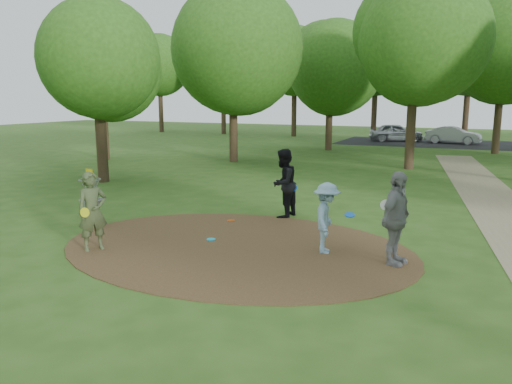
% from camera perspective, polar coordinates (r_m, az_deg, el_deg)
% --- Properties ---
extents(ground, '(100.00, 100.00, 0.00)m').
position_cam_1_polar(ground, '(11.66, -2.41, -6.33)').
color(ground, '#2D5119').
rests_on(ground, ground).
extents(dirt_clearing, '(8.40, 8.40, 0.02)m').
position_cam_1_polar(dirt_clearing, '(11.66, -2.41, -6.29)').
color(dirt_clearing, '#47301C').
rests_on(dirt_clearing, ground).
extents(parking_lot, '(14.00, 8.00, 0.01)m').
position_cam_1_polar(parking_lot, '(40.23, 19.71, 5.28)').
color(parking_lot, black).
rests_on(parking_lot, ground).
extents(player_observer_with_disc, '(0.72, 0.78, 1.80)m').
position_cam_1_polar(player_observer_with_disc, '(11.81, -18.18, -2.14)').
color(player_observer_with_disc, '#4C5933').
rests_on(player_observer_with_disc, ground).
extents(player_throwing_with_disc, '(1.06, 1.13, 1.59)m').
position_cam_1_polar(player_throwing_with_disc, '(11.15, 8.05, -2.98)').
color(player_throwing_with_disc, '#84ABC5').
rests_on(player_throwing_with_disc, ground).
extents(player_walking_with_disc, '(0.86, 1.04, 1.99)m').
position_cam_1_polar(player_walking_with_disc, '(14.35, 3.13, 1.00)').
color(player_walking_with_disc, black).
rests_on(player_walking_with_disc, ground).
extents(player_waiting_with_disc, '(0.76, 1.23, 1.96)m').
position_cam_1_polar(player_waiting_with_disc, '(10.61, 15.71, -2.97)').
color(player_waiting_with_disc, gray).
rests_on(player_waiting_with_disc, ground).
extents(disc_ground_cyan, '(0.22, 0.22, 0.02)m').
position_cam_1_polar(disc_ground_cyan, '(12.23, -5.16, -5.40)').
color(disc_ground_cyan, '#1BB7DC').
rests_on(disc_ground_cyan, dirt_clearing).
extents(disc_ground_red, '(0.22, 0.22, 0.02)m').
position_cam_1_polar(disc_ground_red, '(14.00, -2.89, -3.28)').
color(disc_ground_red, '#C44613').
rests_on(disc_ground_red, dirt_clearing).
extents(car_left, '(4.38, 2.57, 1.40)m').
position_cam_1_polar(car_left, '(40.89, 15.72, 6.57)').
color(car_left, '#A9ACB1').
rests_on(car_left, ground).
extents(car_right, '(4.03, 1.81, 1.28)m').
position_cam_1_polar(car_right, '(40.20, 21.62, 6.07)').
color(car_right, '#929399').
rests_on(car_right, ground).
extents(disc_golf_basket, '(0.63, 0.63, 1.54)m').
position_cam_1_polar(disc_golf_basket, '(14.20, -18.38, -0.13)').
color(disc_golf_basket, black).
rests_on(disc_golf_basket, ground).
extents(tree_ring, '(37.21, 45.85, 9.86)m').
position_cam_1_polar(tree_ring, '(21.43, 16.99, 15.56)').
color(tree_ring, '#332316').
rests_on(tree_ring, ground).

